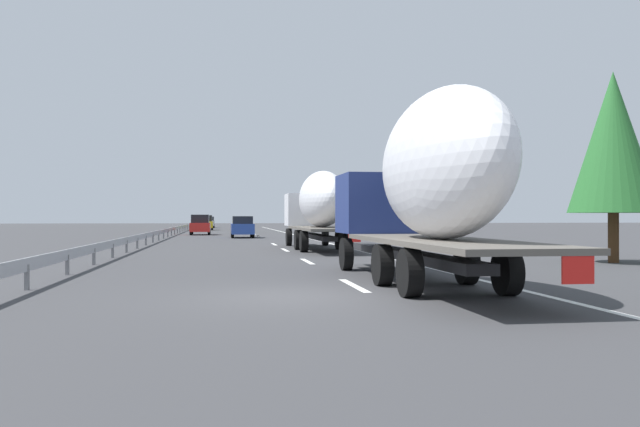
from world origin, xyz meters
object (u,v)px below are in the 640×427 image
car_blue_sedan (242,227)px  road_sign (324,213)px  truck_lead (318,205)px  car_yellow_coupe (206,223)px  truck_trailing (427,181)px  car_red_compact (200,225)px  car_silver_hatch (209,222)px

car_blue_sedan → road_sign: road_sign is taller
truck_lead → car_yellow_coupe: 53.66m
truck_lead → car_blue_sedan: size_ratio=2.91×
truck_trailing → car_red_compact: size_ratio=3.09×
car_yellow_coupe → car_blue_sedan: 32.86m
car_blue_sedan → road_sign: size_ratio=1.56×
truck_trailing → car_blue_sedan: (39.04, 3.36, -1.71)m
car_silver_hatch → car_red_compact: (-41.71, 0.07, 0.06)m
truck_lead → car_red_compact: bearing=13.3°
truck_lead → car_red_compact: (29.97, 7.10, -1.38)m
road_sign → truck_lead: bearing=170.3°
car_yellow_coupe → car_silver_hatch: size_ratio=1.03×
truck_trailing → car_red_compact: bearing=8.3°
car_red_compact → truck_lead: bearing=-166.7°
truck_lead → road_sign: size_ratio=4.55×
truck_trailing → car_blue_sedan: size_ratio=2.92×
truck_trailing → road_sign: 36.79m
car_yellow_coupe → road_sign: size_ratio=1.43×
truck_lead → car_silver_hatch: size_ratio=3.28×
car_silver_hatch → truck_lead: bearing=-174.4°
truck_trailing → car_silver_hatch: size_ratio=3.28×
car_blue_sedan → car_yellow_coupe: bearing=6.6°
truck_trailing → car_yellow_coupe: 72.06m
road_sign → car_blue_sedan: bearing=69.7°
car_yellow_coupe → truck_trailing: bearing=-174.3°
truck_trailing → car_blue_sedan: truck_trailing is taller
truck_trailing → car_yellow_coupe: (71.69, 7.12, -1.64)m
car_silver_hatch → car_yellow_coupe: bearing=179.7°
truck_lead → road_sign: bearing=-9.7°
car_yellow_coupe → car_red_compact: 23.20m
car_silver_hatch → car_blue_sedan: 51.29m
truck_trailing → car_silver_hatch: truck_trailing is taller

